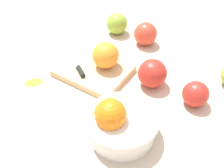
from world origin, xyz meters
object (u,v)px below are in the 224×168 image
cutting_board (94,70)px  knife (77,66)px  bowl (120,123)px  apple_front_right_2 (146,34)px  apple_front_right (117,24)px  orange_on_board (106,55)px  apple_front_left_3 (152,73)px  apple_front_left (195,94)px

cutting_board → knife: (0.04, 0.03, 0.02)m
bowl → cutting_board: bearing=-27.1°
bowl → knife: (0.25, -0.08, -0.02)m
apple_front_right_2 → bowl: bearing=120.8°
apple_front_right → cutting_board: bearing=117.1°
cutting_board → orange_on_board: bearing=-122.2°
bowl → knife: bowl is taller
cutting_board → apple_front_right_2: 0.24m
apple_front_right_2 → apple_front_left_3: 0.21m
knife → apple_front_left_3: bearing=-149.5°
apple_front_left_3 → cutting_board: bearing=28.0°
knife → apple_front_left: apple_front_left is taller
apple_front_left → bowl: bearing=71.4°
bowl → orange_on_board: bowl is taller
apple_front_left → apple_front_right: (0.39, -0.11, 0.00)m
apple_front_right_2 → apple_front_left_3: bearing=134.4°
knife → apple_front_right_2: apple_front_right_2 is taller
orange_on_board → apple_front_right_2: 0.20m
apple_front_right_2 → apple_front_left_3: size_ratio=0.96×
apple_front_left_3 → knife: bearing=30.5°
knife → apple_front_right: apple_front_right is taller
apple_front_right_2 → apple_front_right: bearing=7.9°
cutting_board → apple_front_right: 0.25m
bowl → apple_front_right_2: (0.20, -0.34, -0.00)m
apple_front_right_2 → knife: bearing=80.1°
knife → apple_front_right_2: size_ratio=1.91×
orange_on_board → apple_front_right: orange_on_board is taller
apple_front_right → apple_front_right_2: 0.12m
knife → apple_front_right_2: (-0.05, -0.26, 0.01)m
cutting_board → orange_on_board: orange_on_board is taller
apple_front_right_2 → cutting_board: bearing=88.0°
knife → bowl: bearing=162.8°
orange_on_board → apple_front_right_2: bearing=-86.5°
bowl → apple_front_left_3: (0.06, -0.19, 0.00)m
bowl → orange_on_board: size_ratio=2.15×
apple_front_left → apple_front_right_2: (0.27, -0.13, 0.00)m
bowl → knife: 0.26m
cutting_board → apple_front_right: apple_front_right is taller
orange_on_board → apple_front_left: 0.27m
bowl → apple_front_right_2: 0.40m
bowl → apple_front_right_2: size_ratio=2.15×
cutting_board → apple_front_right: size_ratio=2.69×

